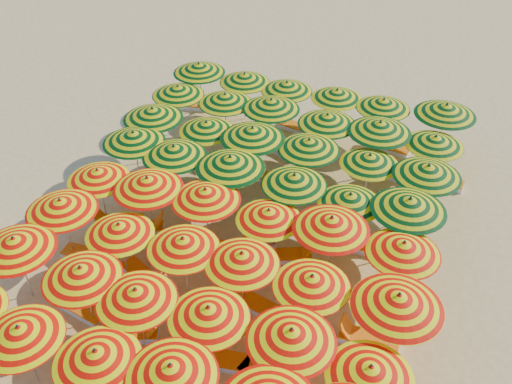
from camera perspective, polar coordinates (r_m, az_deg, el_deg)
ground at (r=20.14m, az=-0.52°, el=-4.41°), size 120.00×120.00×0.00m
umbrella_1 at (r=15.80m, az=-22.57°, el=-12.82°), size 2.94×2.94×2.35m
umbrella_2 at (r=14.76m, az=-15.70°, el=-15.49°), size 2.84×2.84×2.33m
umbrella_3 at (r=14.06m, az=-8.51°, el=-17.25°), size 2.54×2.54×2.41m
umbrella_6 at (r=18.04m, az=-22.99°, el=-4.80°), size 3.05×3.05×2.50m
umbrella_7 at (r=16.64m, az=-17.08°, el=-7.73°), size 2.64×2.64×2.41m
umbrella_8 at (r=15.74m, az=-11.93°, el=-10.02°), size 2.76×2.76×2.37m
umbrella_9 at (r=15.11m, az=-4.78°, el=-11.91°), size 2.49×2.49×2.34m
umbrella_10 at (r=14.49m, az=3.55°, el=-14.10°), size 2.54×2.54×2.46m
umbrella_11 at (r=14.31m, az=11.37°, el=-17.18°), size 2.69×2.69×2.28m
umbrella_12 at (r=19.07m, az=-18.94°, el=-1.26°), size 2.60×2.60×2.44m
umbrella_13 at (r=17.92m, az=-13.53°, el=-3.62°), size 2.25×2.25×2.26m
umbrella_14 at (r=16.97m, az=-7.31°, el=-5.12°), size 2.79×2.79×2.35m
umbrella_15 at (r=16.38m, az=-1.43°, el=-6.63°), size 2.72×2.72×2.36m
umbrella_16 at (r=15.87m, az=5.60°, el=-8.85°), size 2.77×2.77×2.33m
umbrella_17 at (r=15.43m, az=14.03°, el=-10.51°), size 2.83×2.83×2.62m
umbrella_18 at (r=20.27m, az=-15.53°, el=1.68°), size 2.58×2.58×2.31m
umbrella_19 at (r=19.20m, az=-10.80°, el=0.89°), size 3.07×3.07×2.51m
umbrella_20 at (r=18.52m, az=-5.08°, el=-0.24°), size 3.02×3.02×2.46m
umbrella_21 at (r=17.96m, az=1.28°, el=-2.28°), size 2.52×2.52×2.24m
umbrella_22 at (r=17.41m, az=7.56°, el=-3.10°), size 3.11×3.11×2.54m
umbrella_23 at (r=17.21m, az=14.54°, el=-5.41°), size 2.95×2.95×2.38m
umbrella_24 at (r=21.69m, az=-12.15°, el=5.39°), size 2.91×2.91×2.49m
umbrella_25 at (r=20.64m, az=-8.20°, el=4.07°), size 2.38×2.38×2.49m
umbrella_26 at (r=19.72m, az=-2.59°, el=3.01°), size 3.05×3.05×2.60m
umbrella_27 at (r=19.21m, az=3.84°, el=1.24°), size 2.76×2.76×2.40m
umbrella_28 at (r=18.83m, az=9.40°, el=-0.66°), size 2.58×2.58×2.24m
umbrella_29 at (r=18.55m, az=15.09°, el=-1.19°), size 3.21×3.21×2.57m
umbrella_30 at (r=23.01m, az=-10.29°, el=7.76°), size 2.43×2.43×2.52m
umbrella_31 at (r=22.28m, az=-4.98°, el=6.56°), size 2.71×2.71×2.29m
umbrella_32 at (r=21.29m, az=-0.36°, el=5.92°), size 2.76×2.76×2.59m
umbrella_33 at (r=20.92m, az=5.31°, el=4.76°), size 2.38×2.38×2.47m
umbrella_34 at (r=20.76m, az=11.30°, el=3.23°), size 2.61×2.61×2.26m
umbrella_35 at (r=20.29m, az=16.81°, el=2.05°), size 2.88×2.88×2.51m
umbrella_36 at (r=24.79m, az=-7.82°, el=10.02°), size 2.86×2.86×2.38m
umbrella_37 at (r=23.96m, az=-3.11°, el=9.31°), size 2.26×2.26×2.39m
umbrella_38 at (r=23.33m, az=1.52°, el=8.78°), size 2.72×2.72×2.50m
umbrella_39 at (r=22.54m, az=7.15°, el=7.22°), size 3.07×3.07×2.45m
umbrella_40 at (r=22.16m, az=12.29°, el=6.37°), size 2.57×2.57×2.58m
umbrella_41 at (r=22.31m, az=17.48°, el=4.91°), size 2.50×2.50×2.31m
umbrella_42 at (r=26.37m, az=-5.72°, el=12.24°), size 2.65×2.65×2.50m
umbrella_43 at (r=25.64m, az=-1.15°, el=11.33°), size 2.62×2.62×2.36m
umbrella_44 at (r=24.96m, az=3.09°, el=10.50°), size 2.81×2.81×2.36m
umbrella_45 at (r=24.66m, az=8.09°, el=9.67°), size 2.35×2.35×2.31m
umbrella_46 at (r=24.17m, az=12.63°, el=8.61°), size 2.61×2.61×2.36m
umbrella_47 at (r=23.96m, az=18.47°, el=7.82°), size 2.90×2.90×2.60m
lounger_3 at (r=18.44m, az=-17.09°, el=-11.02°), size 1.81×0.89×0.69m
lounger_4 at (r=17.45m, az=-12.42°, el=-13.62°), size 1.82×1.22×0.69m
lounger_5 at (r=16.48m, az=-2.37°, el=-16.62°), size 1.80×0.85×0.69m
lounger_6 at (r=16.15m, az=1.35°, el=-18.29°), size 1.82×1.01×0.69m
lounger_8 at (r=20.03m, az=-16.40°, el=-6.07°), size 1.76×0.68×0.69m
lounger_9 at (r=18.90m, az=-11.18°, el=-8.23°), size 1.82×1.22×0.69m
lounger_10 at (r=17.68m, az=0.58°, el=-11.44°), size 1.82×0.94×0.69m
lounger_11 at (r=17.22m, az=11.07°, el=-14.27°), size 1.74×0.59×0.69m
lounger_12 at (r=21.10m, az=-13.66°, el=-2.83°), size 1.82×1.21×0.69m
lounger_13 at (r=20.65m, az=-11.47°, el=-3.51°), size 1.82×1.22×0.69m
lounger_14 at (r=19.50m, az=-3.40°, el=-5.61°), size 1.81×0.91×0.69m
lounger_15 at (r=19.23m, az=3.14°, el=-6.38°), size 1.82×1.24×0.69m
lounger_16 at (r=19.88m, az=10.20°, el=-5.27°), size 1.77×0.69×0.69m
lounger_17 at (r=22.53m, az=1.08°, el=1.39°), size 1.82×1.18×0.69m
lounger_18 at (r=24.17m, az=2.70°, el=4.19°), size 1.82×1.25×0.69m
lounger_19 at (r=23.40m, az=13.12°, el=1.84°), size 1.78×0.75×0.69m
lounger_20 at (r=23.52m, az=17.89°, el=1.07°), size 1.77×0.72×0.69m
lounger_21 at (r=27.58m, az=-6.34°, el=8.61°), size 1.82×0.96×0.69m
lounger_22 at (r=25.75m, az=4.21°, el=6.44°), size 1.81×0.89×0.69m
lounger_23 at (r=24.98m, az=13.10°, el=4.38°), size 1.80×0.84×0.69m
beachgoer_a at (r=19.05m, az=-10.27°, el=-5.37°), size 0.60×0.54×1.37m
beachgoer_b at (r=18.70m, az=1.31°, el=-5.29°), size 0.94×0.90×1.53m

